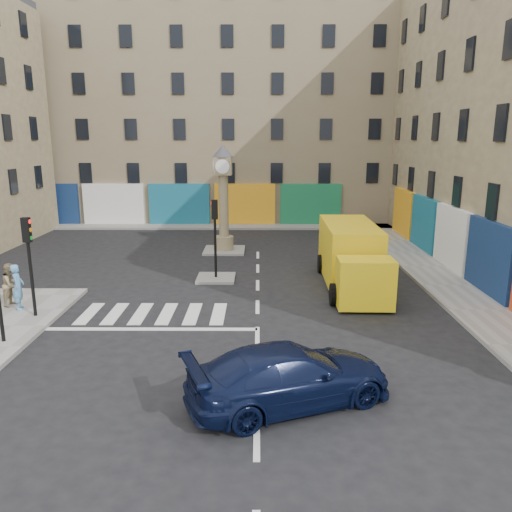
{
  "coord_description": "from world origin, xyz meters",
  "views": [
    {
      "loc": [
        0.03,
        -14.97,
        6.65
      ],
      "look_at": [
        -0.06,
        4.46,
        2.0
      ],
      "focal_mm": 35.0,
      "sensor_mm": 36.0,
      "label": 1
    }
  ],
  "objects_px": {
    "navy_sedan": "(290,375)",
    "pedestrian_tan": "(11,284)",
    "traffic_light_left_far": "(29,251)",
    "yellow_van": "(351,256)",
    "traffic_light_island": "(215,226)",
    "clock_pillar": "(223,192)",
    "pedestrian_blue": "(18,287)"
  },
  "relations": [
    {
      "from": "navy_sedan",
      "to": "pedestrian_tan",
      "type": "height_order",
      "value": "pedestrian_tan"
    },
    {
      "from": "traffic_light_left_far",
      "to": "yellow_van",
      "type": "bearing_deg",
      "value": 19.75
    },
    {
      "from": "yellow_van",
      "to": "traffic_light_island",
      "type": "bearing_deg",
      "value": 173.08
    },
    {
      "from": "yellow_van",
      "to": "navy_sedan",
      "type": "bearing_deg",
      "value": -107.03
    },
    {
      "from": "traffic_light_left_far",
      "to": "clock_pillar",
      "type": "distance_m",
      "value": 13.05
    },
    {
      "from": "yellow_van",
      "to": "pedestrian_blue",
      "type": "height_order",
      "value": "yellow_van"
    },
    {
      "from": "traffic_light_island",
      "to": "pedestrian_blue",
      "type": "bearing_deg",
      "value": -147.09
    },
    {
      "from": "traffic_light_island",
      "to": "clock_pillar",
      "type": "bearing_deg",
      "value": 90.0
    },
    {
      "from": "traffic_light_left_far",
      "to": "clock_pillar",
      "type": "relative_size",
      "value": 0.61
    },
    {
      "from": "navy_sedan",
      "to": "pedestrian_tan",
      "type": "relative_size",
      "value": 3.12
    },
    {
      "from": "traffic_light_island",
      "to": "yellow_van",
      "type": "height_order",
      "value": "traffic_light_island"
    },
    {
      "from": "navy_sedan",
      "to": "yellow_van",
      "type": "relative_size",
      "value": 0.7
    },
    {
      "from": "clock_pillar",
      "to": "traffic_light_left_far",
      "type": "bearing_deg",
      "value": -118.94
    },
    {
      "from": "pedestrian_tan",
      "to": "traffic_light_island",
      "type": "bearing_deg",
      "value": -54.95
    },
    {
      "from": "traffic_light_left_far",
      "to": "pedestrian_blue",
      "type": "bearing_deg",
      "value": 141.06
    },
    {
      "from": "pedestrian_blue",
      "to": "traffic_light_island",
      "type": "bearing_deg",
      "value": -70.77
    },
    {
      "from": "pedestrian_tan",
      "to": "clock_pillar",
      "type": "bearing_deg",
      "value": -30.61
    },
    {
      "from": "navy_sedan",
      "to": "pedestrian_blue",
      "type": "bearing_deg",
      "value": 34.45
    },
    {
      "from": "clock_pillar",
      "to": "traffic_light_island",
      "type": "bearing_deg",
      "value": -90.0
    },
    {
      "from": "traffic_light_left_far",
      "to": "pedestrian_blue",
      "type": "relative_size",
      "value": 2.08
    },
    {
      "from": "traffic_light_left_far",
      "to": "pedestrian_blue",
      "type": "xyz_separation_m",
      "value": [
        -0.91,
        0.73,
        -1.58
      ]
    },
    {
      "from": "navy_sedan",
      "to": "yellow_van",
      "type": "distance_m",
      "value": 11.08
    },
    {
      "from": "pedestrian_blue",
      "to": "navy_sedan",
      "type": "bearing_deg",
      "value": -137.55
    },
    {
      "from": "clock_pillar",
      "to": "yellow_van",
      "type": "bearing_deg",
      "value": -47.63
    },
    {
      "from": "traffic_light_island",
      "to": "clock_pillar",
      "type": "relative_size",
      "value": 0.61
    },
    {
      "from": "yellow_van",
      "to": "pedestrian_blue",
      "type": "distance_m",
      "value": 14.01
    },
    {
      "from": "clock_pillar",
      "to": "pedestrian_blue",
      "type": "distance_m",
      "value": 13.11
    },
    {
      "from": "traffic_light_island",
      "to": "pedestrian_blue",
      "type": "distance_m",
      "value": 8.73
    },
    {
      "from": "traffic_light_left_far",
      "to": "clock_pillar",
      "type": "xyz_separation_m",
      "value": [
        6.3,
        11.4,
        0.93
      ]
    },
    {
      "from": "traffic_light_left_far",
      "to": "navy_sedan",
      "type": "bearing_deg",
      "value": -33.32
    },
    {
      "from": "traffic_light_island",
      "to": "pedestrian_tan",
      "type": "height_order",
      "value": "traffic_light_island"
    },
    {
      "from": "yellow_van",
      "to": "pedestrian_blue",
      "type": "relative_size",
      "value": 4.26
    }
  ]
}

